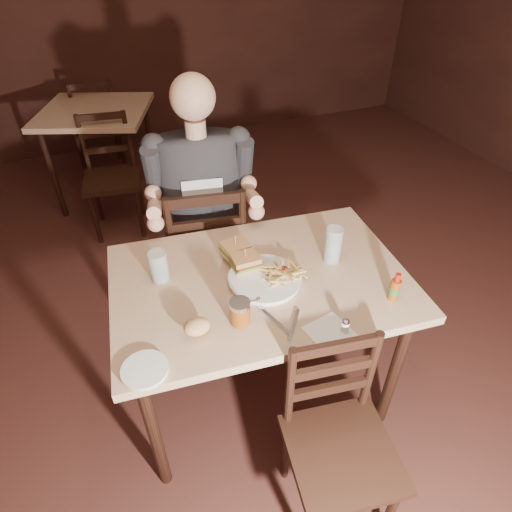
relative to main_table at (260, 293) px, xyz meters
name	(u,v)px	position (x,y,z in m)	size (l,w,h in m)	color
room_shell	(326,133)	(0.18, -0.10, 0.71)	(7.00, 7.00, 7.00)	#321613
main_table	(260,293)	(0.00, 0.00, 0.00)	(1.28, 0.92, 0.77)	tan
bg_table	(96,120)	(-0.45, 2.33, -0.01)	(1.03, 1.03, 0.77)	tan
chair_far	(206,251)	(-0.06, 0.64, -0.22)	(0.44, 0.48, 0.94)	black
chair_near	(342,453)	(0.07, -0.62, -0.27)	(0.38, 0.42, 0.83)	black
bg_chair_far	(97,125)	(-0.45, 2.88, -0.25)	(0.40, 0.44, 0.87)	black
bg_chair_near	(112,179)	(-0.45, 1.78, -0.26)	(0.40, 0.43, 0.86)	black
diner	(200,177)	(-0.07, 0.60, 0.27)	(0.54, 0.43, 0.94)	#292A2E
dinner_plate	(265,280)	(0.01, -0.02, 0.09)	(0.29, 0.29, 0.02)	white
sandwich_left	(245,258)	(-0.04, 0.07, 0.15)	(0.11, 0.09, 0.10)	tan
sandwich_right	(235,246)	(-0.05, 0.17, 0.15)	(0.11, 0.09, 0.10)	tan
fries_pile	(283,271)	(0.09, -0.03, 0.12)	(0.23, 0.16, 0.04)	#DCB365
ketchup_dollop	(284,269)	(0.10, -0.01, 0.10)	(0.04, 0.04, 0.01)	maroon
glass_left	(159,267)	(-0.38, 0.15, 0.15)	(0.07, 0.07, 0.14)	silver
glass_right	(333,245)	(0.33, 0.00, 0.16)	(0.07, 0.07, 0.16)	silver
hot_sauce	(395,287)	(0.43, -0.30, 0.14)	(0.04, 0.04, 0.13)	brown
salt_shaker	(345,326)	(0.17, -0.38, 0.11)	(0.03, 0.03, 0.05)	white
syrup_dispenser	(240,312)	(-0.16, -0.20, 0.13)	(0.08, 0.08, 0.10)	brown
napkin	(329,332)	(0.12, -0.36, 0.08)	(0.15, 0.14, 0.00)	white
knife	(273,319)	(-0.05, -0.23, 0.09)	(0.01, 0.19, 0.00)	silver
fork	(294,324)	(0.01, -0.29, 0.09)	(0.01, 0.16, 0.00)	silver
side_plate	(145,371)	(-0.53, -0.29, 0.09)	(0.15, 0.15, 0.01)	white
bread_roll	(197,326)	(-0.32, -0.19, 0.12)	(0.10, 0.08, 0.06)	tan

